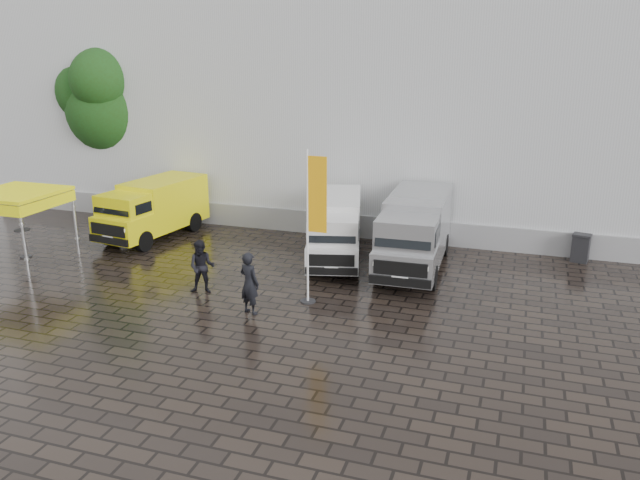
% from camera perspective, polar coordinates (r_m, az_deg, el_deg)
% --- Properties ---
extents(ground, '(120.00, 120.00, 0.00)m').
position_cam_1_polar(ground, '(19.90, -1.05, -6.18)').
color(ground, black).
rests_on(ground, ground).
extents(exhibition_hall, '(44.00, 16.00, 12.00)m').
position_cam_1_polar(exhibition_hall, '(33.55, 11.59, 13.57)').
color(exhibition_hall, silver).
rests_on(exhibition_hall, ground).
extents(hall_plinth, '(44.00, 0.15, 1.00)m').
position_cam_1_polar(hall_plinth, '(26.56, 8.73, 0.79)').
color(hall_plinth, gray).
rests_on(hall_plinth, ground).
extents(van_yellow, '(2.74, 5.51, 2.43)m').
position_cam_1_polar(van_yellow, '(27.73, -15.04, 2.63)').
color(van_yellow, yellow).
rests_on(van_yellow, ground).
extents(van_white, '(3.16, 5.83, 2.40)m').
position_cam_1_polar(van_white, '(23.87, 1.41, 0.88)').
color(van_white, silver).
rests_on(van_white, ground).
extents(van_silver, '(2.25, 6.28, 2.70)m').
position_cam_1_polar(van_silver, '(23.16, 8.67, 0.56)').
color(van_silver, '#9EA0A3').
rests_on(van_silver, ground).
extents(canopy_tent, '(2.91, 2.91, 2.77)m').
position_cam_1_polar(canopy_tent, '(25.97, -26.03, 3.60)').
color(canopy_tent, silver).
rests_on(canopy_tent, ground).
extents(flagpole, '(0.88, 0.50, 4.97)m').
position_cam_1_polar(flagpole, '(19.37, -0.65, 1.86)').
color(flagpole, black).
rests_on(flagpole, ground).
extents(tree, '(4.59, 4.59, 8.25)m').
position_cam_1_polar(tree, '(33.33, -18.37, 11.82)').
color(tree, black).
rests_on(tree, ground).
extents(cocktail_table, '(0.60, 0.60, 1.13)m').
position_cam_1_polar(cocktail_table, '(27.03, -25.44, -0.27)').
color(cocktail_table, black).
rests_on(cocktail_table, ground).
extents(wheelie_bin, '(0.77, 0.77, 1.09)m').
position_cam_1_polar(wheelie_bin, '(25.95, 22.73, -0.65)').
color(wheelie_bin, black).
rests_on(wheelie_bin, ground).
extents(person_front, '(0.84, 0.70, 1.98)m').
position_cam_1_polar(person_front, '(19.25, -6.47, -3.93)').
color(person_front, black).
rests_on(person_front, ground).
extents(person_tent, '(1.04, 0.91, 1.82)m').
position_cam_1_polar(person_tent, '(21.13, -10.74, -2.43)').
color(person_tent, black).
rests_on(person_tent, ground).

